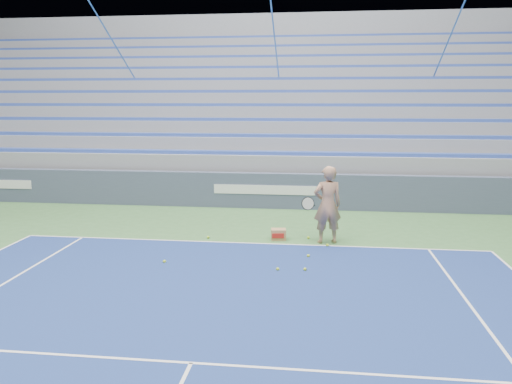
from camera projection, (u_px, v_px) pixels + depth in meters
sponsor_barrier at (266, 190)px, 15.57m from camera, size 30.00×0.32×1.10m
bleachers at (279, 124)px, 20.82m from camera, size 31.00×9.15×7.30m
tennis_player at (327, 205)px, 11.67m from camera, size 0.99×0.92×1.84m
ball_box at (278, 234)px, 12.07m from camera, size 0.39×0.32×0.27m
tennis_ball_0 at (278, 269)px, 9.89m from camera, size 0.07×0.07×0.07m
tennis_ball_1 at (305, 269)px, 9.88m from camera, size 0.07×0.07×0.07m
tennis_ball_2 at (327, 245)px, 11.51m from camera, size 0.07×0.07×0.07m
tennis_ball_3 at (308, 238)px, 12.15m from camera, size 0.07×0.07×0.07m
tennis_ball_4 at (208, 237)px, 12.19m from camera, size 0.07×0.07×0.07m
tennis_ball_5 at (164, 261)px, 10.36m from camera, size 0.07×0.07×0.07m
tennis_ball_6 at (308, 256)px, 10.74m from camera, size 0.07×0.07×0.07m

